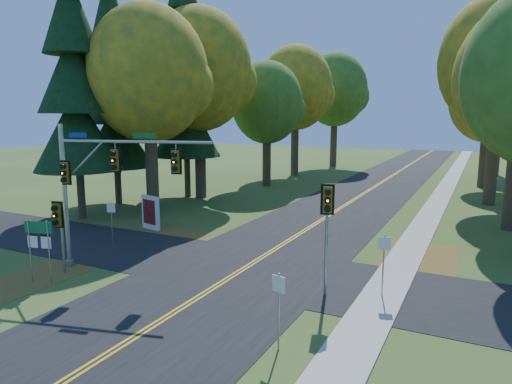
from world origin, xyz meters
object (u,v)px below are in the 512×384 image
at_px(traffic_mast, 99,177).
at_px(info_kiosk, 151,213).
at_px(east_signal_pole, 327,212).
at_px(route_sign_cluster, 39,239).

distance_m(traffic_mast, info_kiosk, 7.90).
height_order(east_signal_pole, route_sign_cluster, east_signal_pole).
height_order(route_sign_cluster, info_kiosk, route_sign_cluster).
bearing_deg(traffic_mast, info_kiosk, 98.68).
bearing_deg(route_sign_cluster, info_kiosk, 87.26).
height_order(east_signal_pole, info_kiosk, east_signal_pole).
distance_m(traffic_mast, route_sign_cluster, 3.47).
relative_size(traffic_mast, route_sign_cluster, 2.59).
relative_size(traffic_mast, info_kiosk, 3.37).
relative_size(east_signal_pole, info_kiosk, 2.12).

